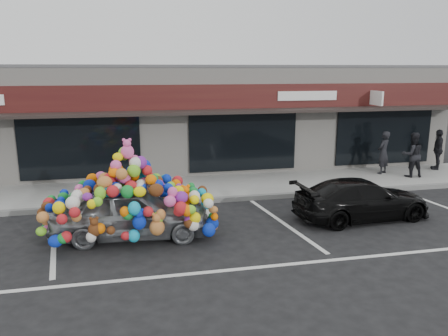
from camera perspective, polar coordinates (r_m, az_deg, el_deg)
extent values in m
plane|color=black|center=(11.46, -5.34, -8.53)|extent=(90.00, 90.00, 0.00)
cube|color=beige|center=(19.26, -8.52, 6.55)|extent=(24.00, 6.00, 4.20)
cube|color=#59595B|center=(19.15, -8.74, 12.96)|extent=(24.00, 6.00, 0.12)
cube|color=#3B1011|center=(16.10, -7.91, 9.11)|extent=(24.00, 0.18, 0.90)
cube|color=black|center=(15.63, -7.71, 7.17)|extent=(24.00, 1.20, 0.10)
cube|color=white|center=(18.21, 19.23, 8.63)|extent=(0.08, 0.95, 0.55)
cube|color=white|center=(17.29, 10.86, 9.25)|extent=(2.40, 0.04, 0.35)
cube|color=black|center=(16.41, -18.25, 2.67)|extent=(4.20, 0.12, 2.30)
cube|color=black|center=(16.84, 2.50, 3.55)|extent=(4.20, 0.12, 2.30)
cube|color=black|center=(19.23, 20.13, 3.94)|extent=(4.20, 0.12, 2.30)
cube|color=gray|center=(15.22, -7.15, -2.85)|extent=(26.00, 3.00, 0.15)
cube|color=slate|center=(13.78, -6.59, -4.51)|extent=(26.00, 0.18, 0.16)
cube|color=silver|center=(11.75, -21.33, -8.81)|extent=(0.73, 4.37, 0.01)
cube|color=silver|center=(12.25, 7.76, -7.14)|extent=(0.73, 4.37, 0.01)
cube|color=silver|center=(9.83, 8.29, -12.36)|extent=(14.00, 0.12, 0.01)
imported|color=gray|center=(11.25, -12.06, -5.58)|extent=(1.87, 4.02, 1.33)
ellipsoid|color=red|center=(10.94, -12.34, 0.23)|extent=(1.30, 1.73, 1.00)
sphere|color=yellow|center=(11.08, -5.03, -3.93)|extent=(0.34, 0.34, 0.34)
sphere|color=#0510CF|center=(10.48, -8.70, -7.50)|extent=(0.36, 0.36, 0.36)
sphere|color=green|center=(12.12, -15.86, -4.77)|extent=(0.30, 0.30, 0.30)
sphere|color=#E359A8|center=(10.85, -12.46, 2.55)|extent=(0.32, 0.32, 0.32)
sphere|color=#EA9C08|center=(11.32, -18.10, -4.12)|extent=(0.30, 0.30, 0.30)
imported|color=black|center=(12.95, 17.54, -3.90)|extent=(1.87, 4.02, 1.14)
imported|color=black|center=(18.05, 20.10, 1.91)|extent=(0.73, 0.67, 1.67)
imported|color=black|center=(17.93, 23.38, 1.60)|extent=(0.89, 0.73, 1.69)
imported|color=black|center=(19.70, 26.15, 2.19)|extent=(1.03, 0.85, 1.64)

